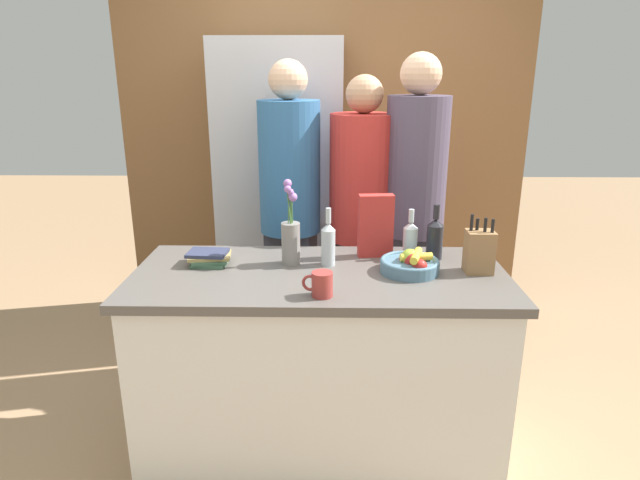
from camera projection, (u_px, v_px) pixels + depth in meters
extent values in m
plane|color=#A37F5B|center=(320.00, 444.00, 2.61)|extent=(14.00, 14.00, 0.00)
cube|color=silver|center=(320.00, 366.00, 2.48)|extent=(1.58, 0.71, 0.85)
cube|color=#56514C|center=(320.00, 277.00, 2.35)|extent=(1.64, 0.74, 0.04)
cube|color=brown|center=(324.00, 136.00, 3.80)|extent=(2.84, 0.12, 2.60)
cube|color=#B7B7BC|center=(282.00, 192.00, 3.57)|extent=(0.79, 0.60, 1.93)
cylinder|color=#B7B7BC|center=(267.00, 188.00, 3.24)|extent=(0.02, 0.02, 1.06)
cylinder|color=slate|center=(409.00, 267.00, 2.34)|extent=(0.26, 0.26, 0.05)
torus|color=slate|center=(410.00, 261.00, 2.33)|extent=(0.26, 0.26, 0.02)
sphere|color=red|center=(406.00, 259.00, 2.35)|extent=(0.07, 0.07, 0.07)
sphere|color=#99B233|center=(410.00, 258.00, 2.32)|extent=(0.08, 0.08, 0.08)
sphere|color=#99B233|center=(410.00, 256.00, 2.36)|extent=(0.07, 0.07, 0.07)
sphere|color=red|center=(411.00, 260.00, 2.32)|extent=(0.07, 0.07, 0.07)
sphere|color=red|center=(420.00, 266.00, 2.27)|extent=(0.06, 0.06, 0.06)
cylinder|color=yellow|center=(416.00, 257.00, 2.32)|extent=(0.14, 0.06, 0.03)
cylinder|color=yellow|center=(416.00, 256.00, 2.30)|extent=(0.08, 0.15, 0.03)
cube|color=olive|center=(479.00, 252.00, 2.32)|extent=(0.12, 0.10, 0.19)
cylinder|color=black|center=(472.00, 224.00, 2.29)|extent=(0.01, 0.01, 0.08)
cylinder|color=black|center=(477.00, 225.00, 2.30)|extent=(0.01, 0.01, 0.06)
cylinder|color=black|center=(485.00, 226.00, 2.27)|extent=(0.01, 0.01, 0.07)
cylinder|color=black|center=(492.00, 227.00, 2.27)|extent=(0.01, 0.01, 0.07)
cylinder|color=gray|center=(291.00, 244.00, 2.42)|extent=(0.08, 0.08, 0.19)
cylinder|color=#477538|center=(292.00, 210.00, 2.37)|extent=(0.01, 0.02, 0.12)
sphere|color=#9966B2|center=(293.00, 197.00, 2.35)|extent=(0.04, 0.04, 0.04)
cylinder|color=#477538|center=(291.00, 210.00, 2.38)|extent=(0.02, 0.01, 0.12)
sphere|color=#9966B2|center=(292.00, 196.00, 2.37)|extent=(0.03, 0.03, 0.03)
cylinder|color=#477538|center=(289.00, 203.00, 2.36)|extent=(0.01, 0.02, 0.18)
sphere|color=#9966B2|center=(288.00, 183.00, 2.34)|extent=(0.04, 0.04, 0.04)
cylinder|color=#477538|center=(289.00, 206.00, 2.36)|extent=(0.02, 0.02, 0.16)
sphere|color=#9966B2|center=(288.00, 189.00, 2.33)|extent=(0.03, 0.03, 0.03)
cylinder|color=#477538|center=(291.00, 208.00, 2.36)|extent=(0.01, 0.01, 0.14)
sphere|color=#9966B2|center=(291.00, 192.00, 2.34)|extent=(0.03, 0.03, 0.03)
cube|color=red|center=(376.00, 226.00, 2.51)|extent=(0.17, 0.08, 0.30)
cylinder|color=#99332D|center=(322.00, 284.00, 2.08)|extent=(0.08, 0.08, 0.10)
torus|color=#99332D|center=(310.00, 283.00, 2.09)|extent=(0.07, 0.02, 0.07)
cube|color=#3D6047|center=(210.00, 263.00, 2.44)|extent=(0.16, 0.15, 0.02)
cube|color=#3D6047|center=(210.00, 260.00, 2.43)|extent=(0.17, 0.14, 0.02)
cube|color=#99844C|center=(210.00, 256.00, 2.43)|extent=(0.20, 0.15, 0.02)
cube|color=#2D334C|center=(208.00, 253.00, 2.42)|extent=(0.18, 0.14, 0.02)
cylinder|color=#B2BCC1|center=(410.00, 243.00, 2.50)|extent=(0.07, 0.07, 0.15)
cone|color=#B2BCC1|center=(411.00, 225.00, 2.48)|extent=(0.07, 0.07, 0.03)
cylinder|color=#B2BCC1|center=(411.00, 216.00, 2.46)|extent=(0.03, 0.03, 0.06)
cylinder|color=#B2BCC1|center=(328.00, 248.00, 2.41)|extent=(0.06, 0.06, 0.17)
cone|color=#B2BCC1|center=(328.00, 227.00, 2.38)|extent=(0.06, 0.06, 0.03)
cylinder|color=#B2BCC1|center=(328.00, 216.00, 2.36)|extent=(0.02, 0.02, 0.07)
cylinder|color=black|center=(435.00, 242.00, 2.49)|extent=(0.08, 0.08, 0.16)
cone|color=black|center=(436.00, 222.00, 2.46)|extent=(0.08, 0.08, 0.03)
cylinder|color=black|center=(437.00, 212.00, 2.45)|extent=(0.03, 0.03, 0.07)
cube|color=#383842|center=(292.00, 300.00, 3.18)|extent=(0.30, 0.24, 0.87)
cylinder|color=#2D6093|center=(290.00, 168.00, 2.94)|extent=(0.34, 0.34, 0.72)
sphere|color=#DBAD89|center=(288.00, 79.00, 2.80)|extent=(0.21, 0.21, 0.21)
cube|color=#383842|center=(360.00, 305.00, 3.16)|extent=(0.32, 0.25, 0.83)
cylinder|color=red|center=(363.00, 178.00, 2.93)|extent=(0.36, 0.36, 0.69)
sphere|color=tan|center=(365.00, 94.00, 2.80)|extent=(0.20, 0.20, 0.20)
cube|color=#383842|center=(408.00, 306.00, 3.09)|extent=(0.27, 0.19, 0.88)
cylinder|color=#4C4256|center=(416.00, 167.00, 2.84)|extent=(0.33, 0.33, 0.74)
sphere|color=#DBAD89|center=(421.00, 74.00, 2.70)|extent=(0.21, 0.21, 0.21)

